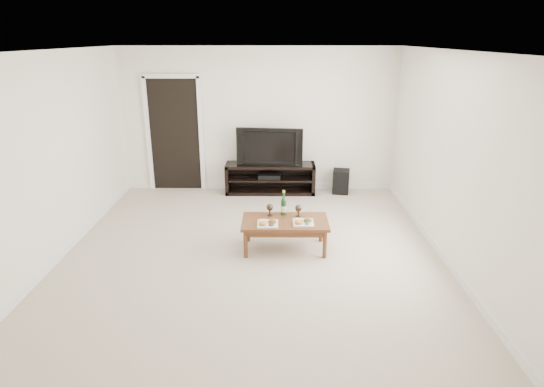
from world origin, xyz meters
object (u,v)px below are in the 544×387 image
at_px(television, 270,146).
at_px(coffee_table, 285,235).
at_px(media_console, 270,178).
at_px(subwoofer, 341,181).

relative_size(television, coffee_table, 1.03).
relative_size(media_console, television, 1.38).
bearing_deg(subwoofer, coffee_table, -104.16).
xyz_separation_m(subwoofer, coffee_table, (-1.08, -2.38, -0.01)).
relative_size(television, subwoofer, 2.70).
xyz_separation_m(media_console, subwoofer, (1.31, -0.00, -0.06)).
bearing_deg(coffee_table, television, 95.48).
xyz_separation_m(media_console, coffee_table, (0.23, -2.38, -0.07)).
bearing_deg(television, subwoofer, 6.03).
xyz_separation_m(television, coffee_table, (0.23, -2.38, -0.68)).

